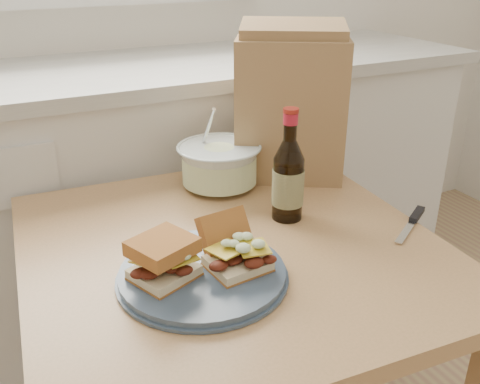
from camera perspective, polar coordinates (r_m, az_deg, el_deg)
name	(u,v)px	position (r m, az deg, el deg)	size (l,w,h in m)	color
cabinet_run	(121,204)	(1.88, -12.53, -1.26)	(2.50, 0.64, 0.94)	white
dining_table	(232,284)	(1.19, -0.84, -9.82)	(0.90, 0.90, 0.71)	tan
plate	(203,274)	(1.02, -4.02, -8.75)	(0.31, 0.31, 0.02)	#3E5065
sandwich_left	(163,258)	(0.98, -8.18, -7.03)	(0.13, 0.13, 0.08)	beige
sandwich_right	(233,249)	(1.02, -0.72, -6.08)	(0.11, 0.15, 0.09)	beige
coleslaw_bowl	(219,166)	(1.38, -2.22, 2.74)	(0.22, 0.22, 0.21)	silver
beer_bottle	(288,179)	(1.20, 5.16, 1.44)	(0.07, 0.07, 0.26)	black
knife	(414,219)	(1.28, 18.08, -2.72)	(0.17, 0.11, 0.01)	silver
paper_bag	(290,109)	(1.42, 5.37, 8.85)	(0.28, 0.18, 0.37)	#A87C51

